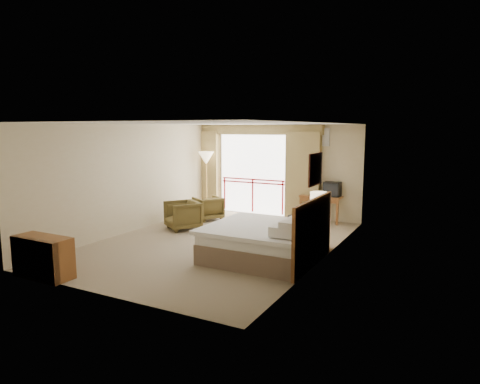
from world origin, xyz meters
The scene contains 29 objects.
floor centered at (0.00, 0.00, 0.00)m, with size 7.00×7.00×0.00m, color #7E6E54.
ceiling centered at (0.00, 0.00, 2.70)m, with size 7.00×7.00×0.00m, color white.
wall_back centered at (0.00, 3.50, 1.35)m, with size 5.00×5.00×0.00m, color #C4B38C.
wall_front centered at (0.00, -3.50, 1.35)m, with size 5.00×5.00×0.00m, color #C4B38C.
wall_left centered at (-2.50, 0.00, 1.35)m, with size 7.00×7.00×0.00m, color #C4B38C.
wall_right centered at (2.50, 0.00, 1.35)m, with size 7.00×7.00×0.00m, color #C4B38C.
balcony_door centered at (-0.80, 3.48, 1.20)m, with size 2.40×2.40×0.00m, color white.
balcony_railing centered at (-0.80, 3.46, 0.81)m, with size 2.09×0.03×1.02m.
curtain_left centered at (-2.45, 3.35, 1.25)m, with size 1.00×0.26×2.50m, color olive.
curtain_right centered at (0.85, 3.35, 1.25)m, with size 1.00×0.26×2.50m, color olive.
valance centered at (-0.80, 3.38, 2.55)m, with size 4.40×0.22×0.28m, color olive.
hvac_vent centered at (1.30, 3.47, 2.35)m, with size 0.50×0.04×0.50m, color silver.
bed centered at (1.50, -0.60, 0.38)m, with size 2.13×2.06×0.97m.
headboard centered at (2.46, -0.60, 0.65)m, with size 0.06×2.10×1.30m, color brown.
framed_art centered at (2.47, -0.60, 1.85)m, with size 0.04×0.72×0.60m.
nightstand centered at (2.17, 0.60, 0.27)m, with size 0.38×0.46×0.55m, color brown.
table_lamp centered at (2.17, 0.65, 1.07)m, with size 0.38×0.38×0.67m.
phone centered at (2.12, 0.45, 0.58)m, with size 0.17×0.13×0.08m, color black.
desk centered at (1.42, 3.35, 0.58)m, with size 1.13×0.55×0.74m.
tv centered at (1.72, 3.29, 0.94)m, with size 0.44×0.35×0.40m.
coffee_maker centered at (1.07, 3.30, 0.88)m, with size 0.13×0.13×0.29m, color black.
cup centered at (1.22, 3.25, 0.78)m, with size 0.06×0.06×0.09m, color white.
wastebasket centered at (0.85, 2.49, 0.13)m, with size 0.21×0.21×0.26m, color black.
armchair_far centered at (-1.53, 2.05, 0.00)m, with size 0.70×0.73×0.66m, color #463A1A.
armchair_near centered at (-1.47, 0.72, 0.00)m, with size 0.79×0.81×0.74m, color #463A1A.
side_table centered at (-1.90, 1.46, 0.35)m, with size 0.47×0.47×0.51m.
book centered at (-1.90, 1.46, 0.51)m, with size 0.17×0.23×0.02m, color white.
floor_lamp centered at (-2.14, 2.94, 1.62)m, with size 0.48×0.48×1.88m.
dresser centered at (-1.52, -3.39, 0.36)m, with size 1.09×0.47×0.73m.
Camera 1 is at (4.90, -8.16, 2.60)m, focal length 32.00 mm.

